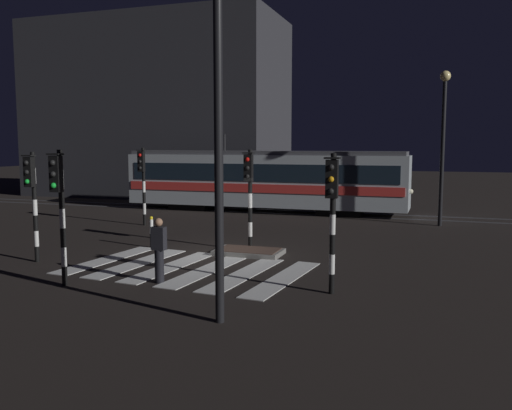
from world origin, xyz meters
The scene contains 16 objects.
ground_plane centered at (0.00, 0.00, 0.00)m, with size 120.00×120.00×0.00m, color black.
rail_near centered at (0.00, 10.88, 0.01)m, with size 80.00×0.12×0.03m, color #59595E.
rail_far centered at (0.00, 12.31, 0.01)m, with size 80.00×0.12×0.03m, color #59595E.
crosswalk_zebra centered at (0.00, -1.96, 0.01)m, with size 7.00×4.95×0.02m.
traffic_island centered at (0.98, 0.54, 0.09)m, with size 2.18×1.29×0.18m.
traffic_light_corner_near_right centered at (4.45, -3.33, 2.24)m, with size 0.36×0.42×3.40m.
traffic_light_median_centre centered at (0.81, 1.08, 2.26)m, with size 0.36×0.42×3.43m.
traffic_light_corner_near_left centered at (-4.84, -2.69, 2.23)m, with size 0.36×0.42×3.38m.
traffic_light_kerb_mid_left centered at (-2.19, -4.76, 2.29)m, with size 0.36×0.42×3.48m.
traffic_light_corner_far_left centered at (-5.61, 5.09, 2.28)m, with size 0.36×0.42×3.45m.
street_lamp_near_kerb centered at (2.69, -6.33, 4.60)m, with size 0.44×1.21×7.27m.
street_lamp_trackside_right centered at (6.92, 8.95, 4.26)m, with size 0.44×1.21×6.65m.
tram centered at (-2.06, 11.59, 1.75)m, with size 15.24×2.58×4.15m.
pedestrian_waiting_at_kerb centered at (-0.02, -3.65, 0.88)m, with size 0.36×0.24×1.71m.
bollard_island_edge centered at (-2.64, 0.57, 0.56)m, with size 0.12×0.12×1.11m.
building_backdrop centered at (-12.29, 18.67, 6.04)m, with size 17.51×8.00×12.08m, color #2D2D33.
Camera 1 is at (6.83, -16.01, 3.61)m, focal length 38.11 mm.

